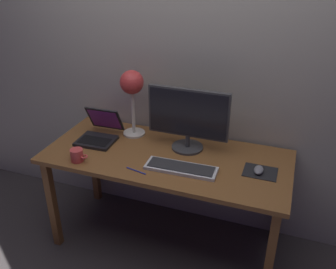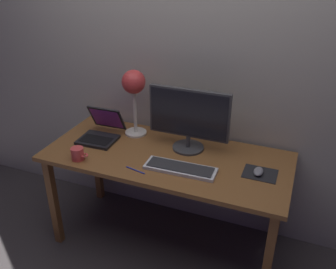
% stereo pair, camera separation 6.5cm
% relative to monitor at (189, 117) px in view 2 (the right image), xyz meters
% --- Properties ---
extents(ground_plane, '(4.80, 4.80, 0.00)m').
position_rel_monitor_xyz_m(ground_plane, '(-0.10, -0.13, -0.97)').
color(ground_plane, '#383333').
rests_on(ground_plane, ground).
extents(back_wall, '(4.80, 0.06, 2.60)m').
position_rel_monitor_xyz_m(back_wall, '(-0.10, 0.27, 0.33)').
color(back_wall, '#9E998E').
rests_on(back_wall, ground).
extents(desk, '(1.60, 0.70, 0.74)m').
position_rel_monitor_xyz_m(desk, '(-0.10, -0.13, -0.31)').
color(desk, brown).
rests_on(desk, ground).
extents(monitor, '(0.54, 0.21, 0.42)m').
position_rel_monitor_xyz_m(monitor, '(0.00, 0.00, 0.00)').
color(monitor, '#38383A').
rests_on(monitor, desk).
extents(keyboard_main, '(0.44, 0.15, 0.03)m').
position_rel_monitor_xyz_m(keyboard_main, '(0.04, -0.27, -0.22)').
color(keyboard_main, silver).
rests_on(keyboard_main, desk).
extents(laptop, '(0.26, 0.32, 0.21)m').
position_rel_monitor_xyz_m(laptop, '(-0.62, -0.07, -0.17)').
color(laptop, black).
rests_on(laptop, desk).
extents(desk_lamp, '(0.16, 0.16, 0.48)m').
position_rel_monitor_xyz_m(desk_lamp, '(-0.42, 0.07, 0.13)').
color(desk_lamp, beige).
rests_on(desk_lamp, desk).
extents(mousepad, '(0.20, 0.16, 0.00)m').
position_rel_monitor_xyz_m(mousepad, '(0.50, -0.14, -0.23)').
color(mousepad, black).
rests_on(mousepad, desk).
extents(mouse, '(0.06, 0.10, 0.03)m').
position_rel_monitor_xyz_m(mouse, '(0.49, -0.14, -0.21)').
color(mouse, slate).
rests_on(mouse, mousepad).
extents(coffee_mug, '(0.12, 0.08, 0.08)m').
position_rel_monitor_xyz_m(coffee_mug, '(-0.61, -0.39, -0.19)').
color(coffee_mug, '#CC3F3F').
rests_on(coffee_mug, desk).
extents(pen, '(0.14, 0.04, 0.01)m').
position_rel_monitor_xyz_m(pen, '(-0.21, -0.38, -0.23)').
color(pen, '#2633A5').
rests_on(pen, desk).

